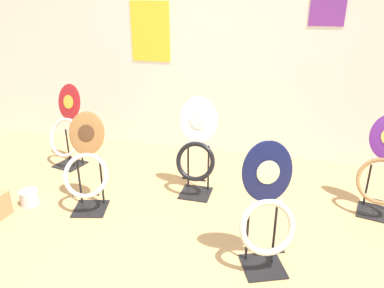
# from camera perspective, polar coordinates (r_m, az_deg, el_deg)

# --- Properties ---
(ground_plane) EXTENTS (14.00, 14.00, 0.00)m
(ground_plane) POSITION_cam_1_polar(r_m,az_deg,el_deg) (2.65, -10.21, -20.49)
(ground_plane) COLOR tan
(wall_back) EXTENTS (8.00, 0.07, 2.60)m
(wall_back) POSITION_cam_1_polar(r_m,az_deg,el_deg) (4.22, 2.01, 15.91)
(wall_back) COLOR silver
(wall_back) RESTS_ON ground_plane
(toilet_seat_display_woodgrain) EXTENTS (0.42, 0.42, 0.84)m
(toilet_seat_display_woodgrain) POSITION_cam_1_polar(r_m,az_deg,el_deg) (3.29, -15.76, -3.03)
(toilet_seat_display_woodgrain) COLOR black
(toilet_seat_display_woodgrain) RESTS_ON ground_plane
(toilet_seat_display_navy_moon) EXTENTS (0.42, 0.36, 0.91)m
(toilet_seat_display_navy_moon) POSITION_cam_1_polar(r_m,az_deg,el_deg) (2.53, 11.35, -10.05)
(toilet_seat_display_navy_moon) COLOR black
(toilet_seat_display_navy_moon) RESTS_ON ground_plane
(toilet_seat_display_crimson_swirl) EXTENTS (0.46, 0.36, 0.88)m
(toilet_seat_display_crimson_swirl) POSITION_cam_1_polar(r_m,az_deg,el_deg) (4.19, -18.56, 1.80)
(toilet_seat_display_crimson_swirl) COLOR black
(toilet_seat_display_crimson_swirl) RESTS_ON ground_plane
(toilet_seat_display_white_plain) EXTENTS (0.36, 0.29, 0.91)m
(toilet_seat_display_white_plain) POSITION_cam_1_polar(r_m,az_deg,el_deg) (3.38, 0.69, -0.89)
(toilet_seat_display_white_plain) COLOR black
(toilet_seat_display_white_plain) RESTS_ON ground_plane
(toilet_seat_display_purple_note) EXTENTS (0.44, 0.44, 0.84)m
(toilet_seat_display_purple_note) POSITION_cam_1_polar(r_m,az_deg,el_deg) (3.50, 27.17, -3.62)
(toilet_seat_display_purple_note) COLOR black
(toilet_seat_display_purple_note) RESTS_ON ground_plane
(paint_can) EXTENTS (0.16, 0.16, 0.14)m
(paint_can) POSITION_cam_1_polar(r_m,az_deg,el_deg) (3.67, -23.57, -7.38)
(paint_can) COLOR silver
(paint_can) RESTS_ON ground_plane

